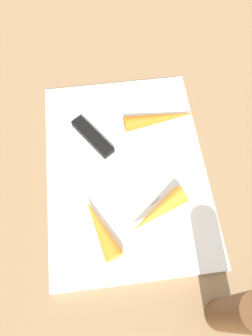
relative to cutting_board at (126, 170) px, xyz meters
The scene contains 7 objects.
ground_plane 0.01m from the cutting_board, ahead, with size 1.40×1.40×0.00m, color #8C6D4C.
cutting_board is the anchor object (origin of this frame).
knife 0.07m from the cutting_board, 39.11° to the left, with size 0.18×0.13×0.01m.
carrot_shortest 0.10m from the cutting_board, 156.10° to the right, with size 0.03×0.03×0.10m, color orange.
carrot_longest 0.11m from the cutting_board, 41.43° to the right, with size 0.03×0.03×0.13m, color orange.
carrot_medium 0.11m from the cutting_board, 152.90° to the left, with size 0.03×0.03×0.10m, color orange.
pepper_grinder 0.27m from the cutting_board, 156.53° to the right, with size 0.04×0.04×0.15m, color brown.
Camera 1 is at (-0.23, 0.03, 0.49)m, focal length 34.45 mm.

